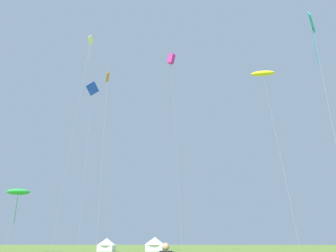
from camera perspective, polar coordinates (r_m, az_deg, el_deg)
The scene contains 9 objects.
kite_green_parafoil at distance 67.09m, azimuth -23.78°, elevation -10.07°, with size 4.29×2.40×10.87m.
kite_blue_diamond at distance 58.13m, azimuth -12.55°, elevation 5.87°, with size 1.71×2.79×27.15m.
kite_white_parafoil at distance 62.11m, azimuth -12.85°, elevation 13.76°, with size 3.22×3.89×35.23m.
kite_cyan_diamond at distance 41.18m, azimuth 22.98°, elevation 15.23°, with size 1.11×3.26×25.64m.
kite_orange_diamond at distance 44.59m, azimuth -10.12°, elevation 7.32°, with size 0.61×2.48×22.71m.
kite_magenta_box at distance 66.92m, azimuth 0.56°, elevation 11.11°, with size 2.54×1.86×36.24m.
kite_yellow_parafoil at distance 42.93m, azimuth 15.60°, elevation 8.45°, with size 3.08×2.26×21.40m.
festival_tent_left at distance 70.00m, azimuth -10.23°, elevation -18.87°, with size 3.67×3.67×2.39m.
festival_tent_center at distance 68.20m, azimuth -2.22°, elevation -19.05°, with size 3.97×3.97×2.58m.
Camera 1 is at (3.49, -5.97, 1.76)m, focal length 36.40 mm.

